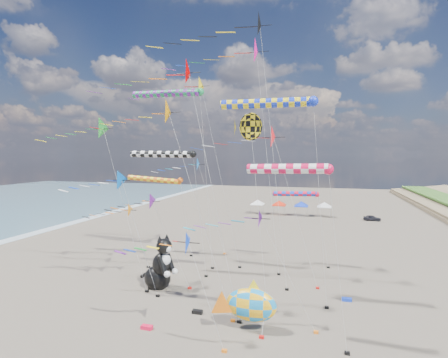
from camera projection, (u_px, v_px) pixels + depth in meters
name	position (u px, v px, depth m)	size (l,w,h in m)	color
delta_kite_0	(121.00, 212.00, 43.19)	(9.10, 1.87, 7.97)	orange
delta_kite_1	(176.00, 72.00, 28.67)	(14.00, 2.41, 22.07)	#C20000
delta_kite_2	(198.00, 88.00, 42.47)	(13.55, 2.34, 23.41)	yellow
delta_kite_3	(174.00, 115.00, 29.05)	(11.63, 2.32, 18.56)	orange
delta_kite_4	(191.00, 166.00, 48.90)	(10.64, 1.95, 13.55)	#1A69B7
delta_kite_5	(242.00, 26.00, 34.97)	(15.72, 2.74, 28.38)	black
delta_kite_6	(248.00, 51.00, 39.31)	(14.62, 3.27, 27.26)	#EA1187
delta_kite_7	(183.00, 246.00, 24.72)	(8.01, 1.87, 8.60)	blue
delta_kite_8	(97.00, 130.00, 35.36)	(12.96, 2.51, 17.86)	#1F922B
delta_kite_9	(275.00, 138.00, 36.07)	(12.89, 2.68, 17.07)	red
delta_kite_10	(118.00, 182.00, 34.25)	(10.06, 2.11, 12.51)	#0756B7
delta_kite_11	(247.00, 221.00, 27.86)	(10.38, 1.62, 9.72)	purple
delta_kite_12	(147.00, 202.00, 36.56)	(9.34, 1.85, 10.07)	#6B1887
windsock_0	(165.00, 155.00, 39.81)	(9.21, 0.79, 14.25)	black
windsock_1	(271.00, 104.00, 31.44)	(9.99, 0.91, 18.90)	#152FD5
windsock_2	(157.00, 180.00, 48.13)	(9.44, 0.75, 10.73)	#D95612
windsock_3	(292.00, 170.00, 24.28)	(7.28, 0.74, 13.19)	#E20F45
windsock_4	(169.00, 94.00, 42.28)	(10.59, 0.93, 21.67)	#1B974C
windsock_5	(297.00, 194.00, 42.93)	(7.02, 0.64, 9.31)	red
angelfish_kite	(249.00, 128.00, 32.98)	(3.74, 3.02, 17.76)	yellow
cat_inflatable	(160.00, 261.00, 35.94)	(4.24, 2.12, 5.72)	black
fish_inflatable	(251.00, 305.00, 27.33)	(5.42, 2.85, 4.11)	#1589D2
person_adult	(268.00, 303.00, 30.62)	(0.56, 0.37, 1.54)	gray
child_green	(255.00, 306.00, 30.54)	(0.55, 0.43, 1.13)	#24822C
child_blue	(245.00, 305.00, 30.81)	(0.60, 0.25, 1.02)	#1F229F
kite_bag_0	(147.00, 327.00, 27.62)	(0.90, 0.44, 0.30)	#EF103B
kite_bag_1	(197.00, 312.00, 30.34)	(0.90, 0.44, 0.30)	black
kite_bag_2	(347.00, 299.00, 32.92)	(0.90, 0.44, 0.30)	blue
tent_row	(290.00, 202.00, 79.29)	(19.20, 4.20, 3.80)	white
parked_car	(372.00, 218.00, 72.92)	(1.38, 3.43, 1.17)	#26262D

